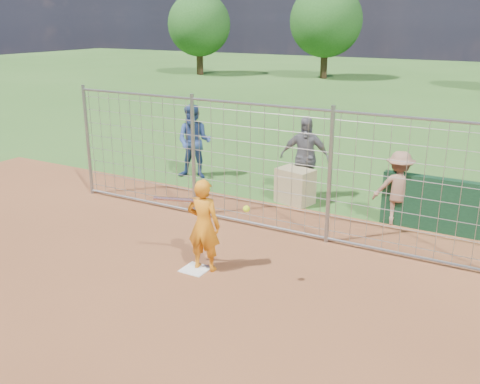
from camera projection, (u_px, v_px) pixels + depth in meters
The scene contains 11 objects.
ground at pixel (202, 265), 9.20m from camera, with size 100.00×100.00×0.00m, color #2D591E.
infield_dirt at pixel (70, 356), 6.72m from camera, with size 18.00×18.00×0.00m, color brown.
home_plate at pixel (195, 269), 9.03m from camera, with size 0.43×0.43×0.02m, color silver.
dugout_wall at pixel (449, 207), 10.41m from camera, with size 2.60×0.20×1.10m, color #11381E.
batter at pixel (204, 225), 8.82m from camera, with size 0.58×0.38×1.59m, color orange.
bystander_a at pixel (194, 142), 13.96m from camera, with size 0.94×0.73×1.93m, color navy.
bystander_b at pixel (305, 158), 12.33m from camera, with size 1.14×0.48×1.95m, color #5B5B60.
bystander_c at pixel (398, 188), 10.81m from camera, with size 0.99×0.57×1.54m, color #88604A.
equipment_bin at pixel (295, 186), 12.19m from camera, with size 0.80×0.55×0.80m, color tan.
equipment_in_play at pixel (194, 202), 8.54m from camera, with size 1.76×0.34×0.18m.
backstop_fence at pixel (257, 168), 10.46m from camera, with size 9.08×0.08×2.60m.
Camera 1 is at (4.69, -6.94, 4.06)m, focal length 40.00 mm.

